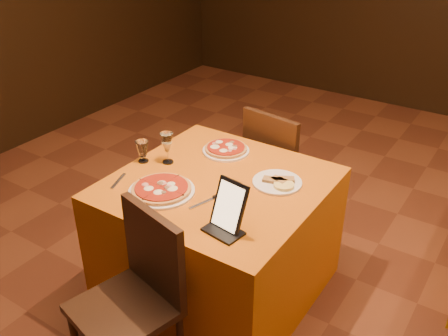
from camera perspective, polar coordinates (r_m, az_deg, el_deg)
The scene contains 13 objects.
floor at distance 3.11m, azimuth 5.31°, elevation -14.61°, with size 6.00×7.00×0.01m, color #5E2D19.
main_table at distance 2.93m, azimuth -0.61°, elevation -7.91°, with size 1.10×1.10×0.75m, color #C1600C.
chair_main_near at distance 2.42m, azimuth -11.42°, elevation -15.58°, with size 0.37×0.37×0.91m, color black, non-canonical shape.
chair_main_far at distance 3.48m, azimuth 6.94°, elevation 0.01°, with size 0.44×0.44×0.91m, color black, non-canonical shape.
pizza_near at distance 2.64m, azimuth -7.15°, elevation -2.49°, with size 0.35×0.35×0.03m.
pizza_far at distance 3.02m, azimuth 0.22°, elevation 2.13°, with size 0.28×0.28×0.03m.
cutlet_dish at distance 2.71m, azimuth 6.10°, elevation -1.53°, with size 0.27×0.27×0.03m.
wine_glass at distance 2.88m, azimuth -6.51°, elevation 2.31°, with size 0.07×0.07×0.19m, color #E6CE82, non-canonical shape.
water_glass at distance 2.93m, azimuth -9.28°, elevation 1.88°, with size 0.07×0.07×0.13m, color white, non-canonical shape.
tablet at distance 2.30m, azimuth 0.60°, elevation -4.34°, with size 0.17×0.01×0.24m, color black.
knife at distance 2.54m, azimuth -1.97°, elevation -3.83°, with size 0.22×0.02×0.01m, color #B3B4BA.
fork_near at distance 2.78m, azimuth -11.98°, elevation -1.47°, with size 0.17×0.02×0.01m, color #ABAAB0.
fork_far at distance 3.02m, azimuth 1.92°, elevation 1.79°, with size 0.17×0.02×0.01m, color silver.
Camera 1 is at (1.00, -2.02, 2.13)m, focal length 40.00 mm.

